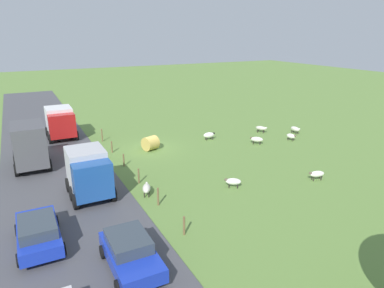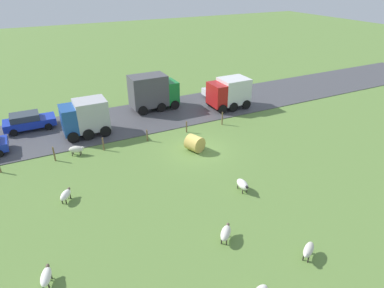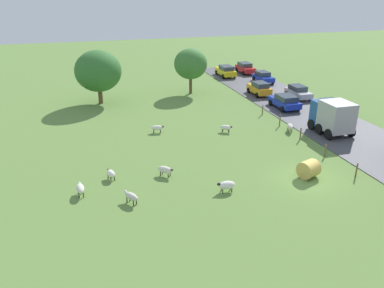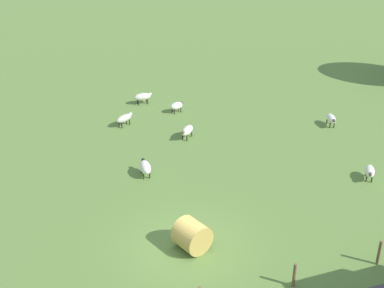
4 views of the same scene
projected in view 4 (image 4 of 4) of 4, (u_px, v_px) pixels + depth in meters
The scene contains 11 objects.
ground_plane at pixel (185, 248), 21.78m from camera, with size 160.00×160.00×0.00m, color olive.
sheep_1 at pixel (145, 167), 26.83m from camera, with size 1.27×0.63×0.78m.
sheep_2 at pixel (177, 106), 34.12m from camera, with size 0.73×1.07×0.72m.
sheep_3 at pixel (143, 97), 35.40m from camera, with size 0.56×1.28×0.77m.
sheep_4 at pixel (187, 131), 30.70m from camera, with size 1.20×1.19×0.76m.
sheep_5 at pixel (124, 118), 32.26m from camera, with size 0.99×1.25×0.74m.
sheep_6 at pixel (370, 171), 26.52m from camera, with size 1.16×0.99×0.70m.
sheep_7 at pixel (331, 119), 32.26m from camera, with size 1.27×0.74×0.72m.
hay_bale_0 at pixel (192, 236), 21.45m from camera, with size 1.29×1.29×1.23m, color tan.
fence_post_2 at pixel (294, 275), 19.51m from camera, with size 0.12×0.12×1.04m, color brown.
fence_post_3 at pixel (379, 253), 20.60m from camera, with size 0.12×0.12×1.12m, color brown.
Camera 4 is at (16.55, -5.55, 13.72)m, focal length 49.03 mm.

